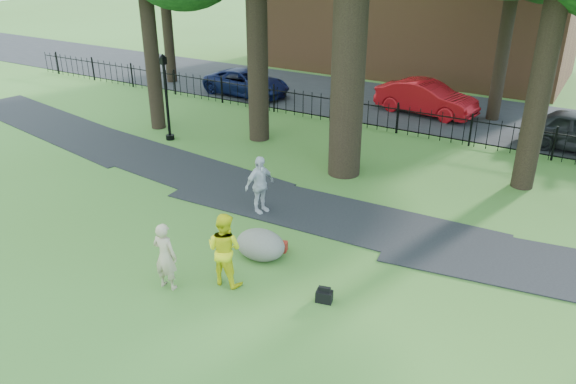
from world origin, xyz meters
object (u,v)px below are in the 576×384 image
Objects in this scene: man at (224,249)px; red_sedan at (426,98)px; woman at (165,256)px; lamppost at (167,99)px; boulder at (260,243)px.

red_sedan is (-0.35, 15.72, -0.15)m from man.
red_sedan is at bearing -96.73° from woman.
man is at bearing -29.24° from lamppost.
man is (1.05, 0.86, 0.07)m from woman.
woman is 1.26× the size of boulder.
red_sedan is (0.70, 16.59, -0.08)m from woman.
man is 15.73m from red_sedan.
woman is 0.49× the size of lamppost.
man is 10.73m from lamppost.
lamppost reaches higher than red_sedan.
woman is 16.60m from red_sedan.
lamppost is 11.62m from red_sedan.
man reaches higher than red_sedan.
boulder is at bearing -22.84° from lamppost.
red_sedan is (-0.41, 14.31, 0.37)m from boulder.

